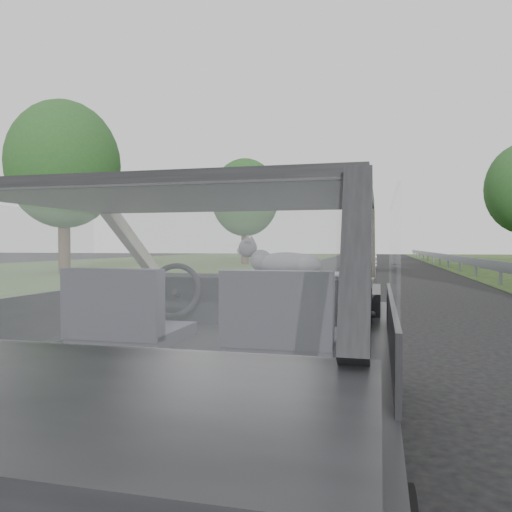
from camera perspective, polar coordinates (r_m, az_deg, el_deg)
The scene contains 10 objects.
ground at distance 2.93m, azimuth -4.29°, elevation -22.95°, with size 140.00×140.00×0.00m, color #262626.
subject_car at distance 2.72m, azimuth -4.31°, elevation -8.86°, with size 1.80×4.00×1.45m, color #252528.
dashboard at distance 3.29m, azimuth -0.88°, elevation -4.90°, with size 1.58×0.45×0.30m, color black.
driver_seat at distance 2.59m, azimuth -14.85°, elevation -5.93°, with size 0.50×0.72×0.42m, color #26252E.
passenger_seat at distance 2.32m, azimuth 2.89°, elevation -6.74°, with size 0.50×0.72×0.42m, color #26252E.
steering_wheel at distance 3.14m, azimuth -9.37°, elevation -3.93°, with size 0.36×0.36×0.04m, color black.
cat at distance 3.26m, azimuth 3.52°, elevation -0.75°, with size 0.61×0.19×0.27m, color slate.
other_car at distance 25.65m, azimuth 11.58°, elevation -0.01°, with size 1.60×4.06×1.34m, color #AEB1B9.
tree_5 at distance 23.16m, azimuth -21.10°, elevation 7.09°, with size 4.76×4.76×7.22m, color #234621, non-canonical shape.
tree_6 at distance 32.67m, azimuth -1.27°, elevation 4.95°, with size 4.41×4.41×6.68m, color #234621, non-canonical shape.
Camera 1 is at (0.84, -2.54, 1.20)m, focal length 35.00 mm.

